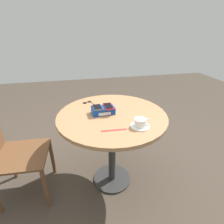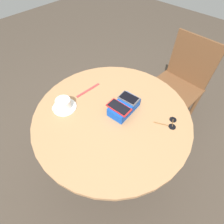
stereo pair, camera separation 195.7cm
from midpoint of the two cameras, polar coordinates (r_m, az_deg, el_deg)
name	(u,v)px [view 2 (the right image)]	position (r m, az deg, el deg)	size (l,w,h in m)	color
ground_plane	(112,166)	(1.61, 20.35, -46.08)	(8.00, 8.00, 0.00)	#42382D
round_table	(112,126)	(0.99, 35.91, -48.05)	(0.96, 0.96, 0.79)	#2D2D2D
phone_box	(124,107)	(0.89, 46.38, -44.02)	(0.20, 0.12, 0.06)	#0F42AD
phone_gray	(129,98)	(0.87, 48.26, -40.52)	(0.09, 0.12, 0.01)	#515156
phone_red	(119,107)	(0.85, 47.54, -46.85)	(0.08, 0.14, 0.01)	red
saucer	(65,107)	(0.78, 10.95, -51.94)	(0.15, 0.15, 0.01)	white
coffee_cup	(63,104)	(0.75, 11.36, -52.64)	(0.13, 0.09, 0.06)	white
lanyard_strap	(88,90)	(0.79, 21.38, -38.79)	(0.19, 0.02, 0.00)	red
sunglasses	(171,123)	(1.10, 61.64, -40.46)	(0.12, 0.12, 0.01)	black
chair_near_window	(178,84)	(1.54, 43.66, -14.11)	(0.47, 0.47, 0.91)	brown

